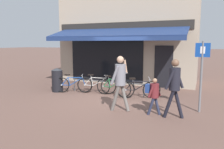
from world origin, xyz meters
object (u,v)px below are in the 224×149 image
bicycle_silver (96,85)px  bicycle_green (113,87)px  litter_bin (57,80)px  pedestrian_adult (120,77)px  parking_sign (202,69)px  pedestrian_second_adult (175,82)px  pedestrian_child (153,92)px  bicycle_blue (73,84)px  bicycle_black (139,89)px

bicycle_silver → bicycle_green: (0.87, -0.14, 0.00)m
bicycle_silver → litter_bin: (-1.81, -0.39, 0.17)m
bicycle_green → litter_bin: (-2.68, -0.25, 0.17)m
bicycle_silver → pedestrian_adult: 2.85m
pedestrian_adult → parking_sign: bearing=26.4°
bicycle_silver → bicycle_green: 0.88m
pedestrian_adult → pedestrian_second_adult: bearing=6.3°
pedestrian_child → pedestrian_second_adult: bearing=-0.6°
bicycle_green → pedestrian_second_adult: pedestrian_second_adult is taller
bicycle_green → pedestrian_child: size_ratio=1.47×
pedestrian_second_adult → litter_bin: size_ratio=1.64×
bicycle_silver → pedestrian_second_adult: 4.19m
bicycle_blue → bicycle_silver: (1.03, 0.27, 0.00)m
bicycle_black → pedestrian_adult: 1.95m
bicycle_blue → pedestrian_child: bearing=-46.4°
bicycle_blue → bicycle_black: 3.03m
bicycle_blue → bicycle_black: (3.03, 0.07, 0.01)m
pedestrian_adult → pedestrian_child: size_ratio=1.56×
pedestrian_adult → pedestrian_second_adult: 1.71m
bicycle_blue → pedestrian_second_adult: 5.00m
pedestrian_child → litter_bin: 5.04m
bicycle_green → pedestrian_second_adult: bearing=-23.4°
bicycle_black → pedestrian_adult: pedestrian_adult is taller
bicycle_green → bicycle_black: bearing=7.9°
bicycle_black → pedestrian_second_adult: bearing=-72.1°
pedestrian_child → bicycle_green: bearing=143.2°
bicycle_silver → bicycle_blue: bearing=-173.3°
bicycle_silver → bicycle_black: size_ratio=1.08×
bicycle_green → pedestrian_child: (2.10, -1.83, 0.34)m
pedestrian_adult → litter_bin: size_ratio=1.68×
bicycle_blue → pedestrian_second_adult: bearing=-44.1°
pedestrian_child → pedestrian_second_adult: (0.62, -0.05, 0.38)m
pedestrian_child → litter_bin: size_ratio=1.07×
bicycle_blue → pedestrian_child: (4.00, -1.70, 0.35)m
pedestrian_adult → parking_sign: (2.43, 0.86, 0.28)m
pedestrian_adult → bicycle_blue: bearing=156.1°
bicycle_black → bicycle_blue: bearing=158.1°
bicycle_black → litter_bin: litter_bin is taller
bicycle_blue → pedestrian_adult: pedestrian_adult is taller
pedestrian_adult → bicycle_green: bearing=125.4°
pedestrian_second_adult → parking_sign: bearing=56.4°
bicycle_green → parking_sign: 3.73m
parking_sign → pedestrian_adult: bearing=-160.5°
bicycle_silver → bicycle_black: bearing=-14.0°
bicycle_blue → bicycle_green: size_ratio=0.95×
bicycle_silver → bicycle_green: bicycle_silver is taller
bicycle_silver → pedestrian_adult: (1.88, -2.01, 0.75)m
bicycle_green → pedestrian_second_adult: (2.73, -1.89, 0.72)m
pedestrian_adult → pedestrian_second_adult: size_ratio=1.03×
bicycle_silver → litter_bin: size_ratio=1.67×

